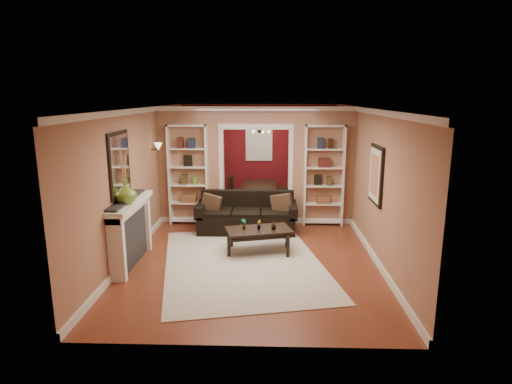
{
  "coord_description": "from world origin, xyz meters",
  "views": [
    {
      "loc": [
        0.32,
        -8.58,
        2.93
      ],
      "look_at": [
        0.06,
        -0.8,
        1.17
      ],
      "focal_mm": 30.0,
      "sensor_mm": 36.0,
      "label": 1
    }
  ],
  "objects_px": {
    "sofa": "(247,213)",
    "coffee_table": "(259,241)",
    "bookshelf_left": "(188,175)",
    "dining_table": "(260,196)",
    "fireplace": "(132,233)",
    "bookshelf_right": "(324,176)"
  },
  "relations": [
    {
      "from": "bookshelf_left",
      "to": "fireplace",
      "type": "height_order",
      "value": "bookshelf_left"
    },
    {
      "from": "dining_table",
      "to": "sofa",
      "type": "bearing_deg",
      "value": 173.47
    },
    {
      "from": "coffee_table",
      "to": "fireplace",
      "type": "xyz_separation_m",
      "value": [
        -2.21,
        -0.67,
        0.35
      ]
    },
    {
      "from": "bookshelf_right",
      "to": "dining_table",
      "type": "xyz_separation_m",
      "value": [
        -1.49,
        1.55,
        -0.85
      ]
    },
    {
      "from": "coffee_table",
      "to": "fireplace",
      "type": "height_order",
      "value": "fireplace"
    },
    {
      "from": "sofa",
      "to": "bookshelf_left",
      "type": "xyz_separation_m",
      "value": [
        -1.37,
        0.58,
        0.72
      ]
    },
    {
      "from": "coffee_table",
      "to": "dining_table",
      "type": "bearing_deg",
      "value": 76.11
    },
    {
      "from": "fireplace",
      "to": "dining_table",
      "type": "relative_size",
      "value": 1.0
    },
    {
      "from": "sofa",
      "to": "bookshelf_right",
      "type": "height_order",
      "value": "bookshelf_right"
    },
    {
      "from": "bookshelf_right",
      "to": "dining_table",
      "type": "bearing_deg",
      "value": 133.79
    },
    {
      "from": "dining_table",
      "to": "coffee_table",
      "type": "bearing_deg",
      "value": -179.1
    },
    {
      "from": "sofa",
      "to": "coffee_table",
      "type": "relative_size",
      "value": 1.8
    },
    {
      "from": "sofa",
      "to": "bookshelf_right",
      "type": "bearing_deg",
      "value": 18.54
    },
    {
      "from": "sofa",
      "to": "bookshelf_right",
      "type": "relative_size",
      "value": 0.95
    },
    {
      "from": "coffee_table",
      "to": "fireplace",
      "type": "relative_size",
      "value": 0.71
    },
    {
      "from": "sofa",
      "to": "bookshelf_right",
      "type": "distance_m",
      "value": 1.96
    },
    {
      "from": "sofa",
      "to": "bookshelf_left",
      "type": "relative_size",
      "value": 0.95
    },
    {
      "from": "coffee_table",
      "to": "dining_table",
      "type": "xyz_separation_m",
      "value": [
        -0.05,
        3.41,
        0.07
      ]
    },
    {
      "from": "sofa",
      "to": "fireplace",
      "type": "bearing_deg",
      "value": -134.42
    },
    {
      "from": "fireplace",
      "to": "coffee_table",
      "type": "bearing_deg",
      "value": 16.8
    },
    {
      "from": "coffee_table",
      "to": "dining_table",
      "type": "relative_size",
      "value": 0.72
    },
    {
      "from": "dining_table",
      "to": "bookshelf_left",
      "type": "bearing_deg",
      "value": 133.82
    }
  ]
}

